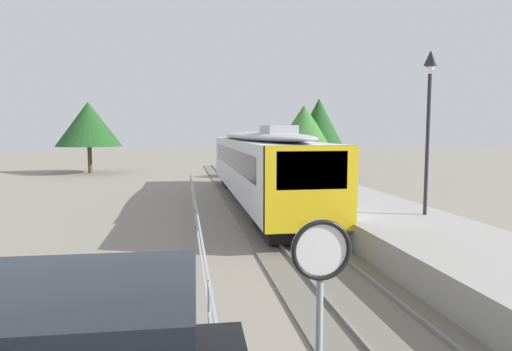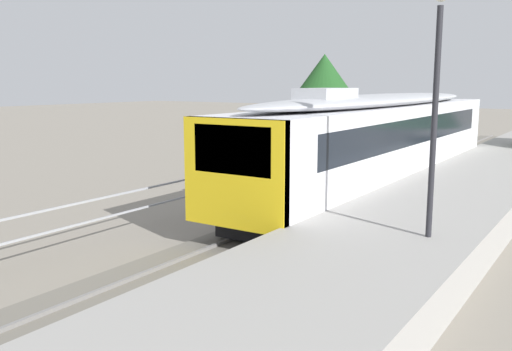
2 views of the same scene
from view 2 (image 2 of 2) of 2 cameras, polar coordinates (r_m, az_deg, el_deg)
name	(u,v)px [view 2 (image 2 of 2)]	position (r m, az deg, el deg)	size (l,w,h in m)	color
ground_plane	(242,205)	(18.40, -1.51, -3.10)	(160.00, 160.00, 0.00)	gray
track_rails	(322,216)	(16.90, 6.88, -4.20)	(3.20, 60.00, 0.14)	#6B665B
commuter_train	(381,135)	(20.82, 12.83, 4.11)	(2.82, 18.96, 3.74)	silver
station_platform	(431,217)	(15.67, 17.62, -4.11)	(3.90, 60.00, 0.90)	#999691
platform_lamp_mid_platform	(438,52)	(11.56, 18.31, 12.03)	(0.34, 0.34, 5.35)	#232328
tree_distant_left	(324,80)	(42.69, 7.07, 9.79)	(5.58, 5.58, 6.20)	brown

